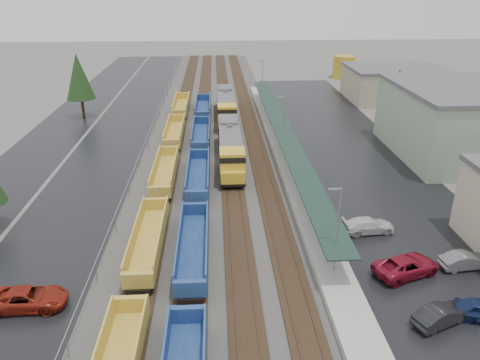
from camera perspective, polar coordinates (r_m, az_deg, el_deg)
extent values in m
cube|color=#302D2B|center=(74.93, -3.10, 5.90)|extent=(20.00, 160.00, 0.08)
cube|color=black|center=(75.15, -7.70, 5.86)|extent=(2.60, 160.00, 0.15)
cube|color=#473326|center=(75.18, -8.26, 5.92)|extent=(0.08, 160.00, 0.07)
cube|color=#473326|center=(75.06, -7.16, 5.96)|extent=(0.08, 160.00, 0.07)
cube|color=black|center=(74.93, -4.64, 5.94)|extent=(2.60, 160.00, 0.15)
cube|color=#473326|center=(74.92, -5.20, 6.01)|extent=(0.08, 160.00, 0.07)
cube|color=#473326|center=(74.88, -4.09, 6.04)|extent=(0.08, 160.00, 0.07)
cube|color=black|center=(74.92, -1.56, 6.01)|extent=(2.60, 160.00, 0.15)
cube|color=#473326|center=(74.87, -2.12, 6.08)|extent=(0.08, 160.00, 0.07)
cube|color=#473326|center=(74.91, -1.01, 6.10)|extent=(0.08, 160.00, 0.07)
cube|color=black|center=(75.13, 1.50, 6.06)|extent=(2.60, 160.00, 0.15)
cube|color=#473326|center=(75.04, 0.95, 6.13)|extent=(0.08, 160.00, 0.07)
cube|color=#473326|center=(75.15, 2.05, 6.15)|extent=(0.08, 160.00, 0.07)
cube|color=black|center=(76.46, -14.46, 5.51)|extent=(10.00, 160.00, 0.02)
cube|color=black|center=(79.05, -21.61, 5.18)|extent=(9.00, 160.00, 0.02)
cube|color=black|center=(68.13, 13.16, 3.47)|extent=(16.00, 100.00, 0.02)
cube|color=#9E9B93|center=(66.02, 5.22, 3.68)|extent=(3.00, 80.00, 0.70)
cylinder|color=gray|center=(42.92, 9.92, -5.64)|extent=(0.16, 0.16, 2.40)
cylinder|color=gray|center=(56.23, 6.68, 1.74)|extent=(0.16, 0.16, 2.40)
cylinder|color=gray|center=(70.23, 4.70, 6.24)|extent=(0.16, 0.16, 2.40)
cylinder|color=gray|center=(84.57, 3.37, 9.23)|extent=(0.16, 0.16, 2.40)
cylinder|color=gray|center=(99.11, 2.42, 11.34)|extent=(0.16, 0.16, 2.40)
cube|color=#192E26|center=(65.12, 5.31, 6.04)|extent=(2.60, 65.00, 0.15)
cylinder|color=gray|center=(37.68, 11.76, -6.50)|extent=(0.12, 0.12, 8.00)
cube|color=gray|center=(35.81, 11.48, -1.12)|extent=(1.00, 0.15, 0.12)
cylinder|color=gray|center=(64.89, 5.34, 6.71)|extent=(0.12, 0.12, 8.00)
cube|color=gray|center=(63.82, 5.02, 10.07)|extent=(1.00, 0.15, 0.12)
cylinder|color=gray|center=(93.81, 2.73, 11.96)|extent=(0.12, 0.12, 8.00)
cube|color=gray|center=(93.08, 2.46, 14.31)|extent=(1.00, 0.15, 0.12)
cylinder|color=gray|center=(33.24, -20.26, -18.58)|extent=(0.08, 0.08, 2.00)
cylinder|color=gray|center=(39.31, -17.09, -10.90)|extent=(0.08, 0.08, 2.00)
cylinder|color=gray|center=(45.97, -14.91, -5.33)|extent=(0.08, 0.08, 2.00)
cylinder|color=gray|center=(53.00, -13.33, -1.20)|extent=(0.08, 0.08, 2.00)
cylinder|color=gray|center=(60.28, -12.12, 1.95)|extent=(0.08, 0.08, 2.00)
cylinder|color=gray|center=(67.72, -11.17, 4.41)|extent=(0.08, 0.08, 2.00)
cylinder|color=gray|center=(75.27, -10.41, 6.39)|extent=(0.08, 0.08, 2.00)
cylinder|color=gray|center=(82.91, -9.78, 8.00)|extent=(0.08, 0.08, 2.00)
cylinder|color=gray|center=(90.61, -9.26, 9.33)|extent=(0.08, 0.08, 2.00)
cylinder|color=gray|center=(98.36, -8.81, 10.46)|extent=(0.08, 0.08, 2.00)
cylinder|color=gray|center=(106.14, -8.43, 11.42)|extent=(0.08, 0.08, 2.00)
cylinder|color=gray|center=(113.96, -8.10, 12.25)|extent=(0.08, 0.08, 2.00)
cylinder|color=gray|center=(121.80, -7.81, 12.97)|extent=(0.08, 0.08, 2.00)
cylinder|color=gray|center=(129.66, -7.55, 13.61)|extent=(0.08, 0.08, 2.00)
cylinder|color=gray|center=(137.53, -7.32, 14.17)|extent=(0.08, 0.08, 2.00)
cylinder|color=gray|center=(145.42, -7.12, 14.67)|extent=(0.08, 0.08, 2.00)
cube|color=gray|center=(74.99, -10.47, 7.12)|extent=(0.05, 160.00, 0.05)
cube|color=gray|center=(100.18, 18.27, 10.99)|extent=(18.00, 14.00, 6.00)
cube|color=#59595B|center=(99.61, 18.51, 12.81)|extent=(18.36, 14.28, 0.50)
ellipsoid|color=#455643|center=(214.82, -11.67, 16.87)|extent=(154.00, 110.00, 19.80)
ellipsoid|color=#455643|center=(226.18, 7.39, 17.44)|extent=(196.00, 140.00, 25.20)
ellipsoid|color=#455643|center=(257.23, 23.19, 16.54)|extent=(168.00, 120.00, 21.60)
cylinder|color=#332316|center=(87.24, -18.60, 8.33)|extent=(0.50, 0.50, 3.30)
cone|color=black|center=(86.10, -19.08, 11.85)|extent=(4.84, 4.84, 7.70)
cylinder|color=#332316|center=(77.75, 18.13, 6.53)|extent=(0.50, 0.50, 3.00)
cone|color=black|center=(76.56, 18.60, 10.11)|extent=(4.40, 4.40, 7.00)
cube|color=black|center=(62.05, -1.21, 2.94)|extent=(2.91, 19.41, 0.39)
cube|color=gold|center=(62.42, -1.25, 4.67)|extent=(2.72, 15.52, 2.91)
cube|color=gold|center=(54.33, -0.95, 1.99)|extent=(2.91, 3.10, 3.30)
cube|color=black|center=(53.98, -0.95, 2.95)|extent=(2.96, 3.15, 0.68)
cube|color=gold|center=(53.08, -0.87, 0.33)|extent=(2.72, 0.97, 1.36)
cube|color=#59595B|center=(61.94, -1.27, 6.03)|extent=(2.77, 15.52, 0.34)
cube|color=maroon|center=(62.77, -2.50, 3.64)|extent=(0.04, 15.52, 0.34)
cube|color=maroon|center=(62.86, 0.01, 3.69)|extent=(0.04, 15.52, 0.34)
cube|color=black|center=(62.19, -1.21, 2.61)|extent=(2.13, 5.82, 0.58)
cube|color=black|center=(55.85, -0.96, 0.24)|extent=(2.33, 3.88, 0.49)
cube|color=black|center=(68.55, -1.41, 4.69)|extent=(2.33, 3.88, 0.49)
cylinder|color=#59595B|center=(62.78, -1.30, 6.55)|extent=(0.68, 0.68, 0.49)
cube|color=#59595B|center=(65.59, -1.38, 7.24)|extent=(2.33, 3.88, 0.49)
cube|color=black|center=(82.06, -1.73, 8.05)|extent=(2.91, 19.41, 0.39)
cube|color=gold|center=(82.58, -1.76, 9.33)|extent=(2.72, 15.52, 2.91)
cube|color=gold|center=(74.28, -1.59, 7.88)|extent=(2.91, 3.10, 3.30)
cube|color=black|center=(74.02, -1.60, 8.61)|extent=(2.96, 3.15, 0.68)
cube|color=gold|center=(72.86, -1.54, 6.78)|extent=(2.72, 0.97, 1.36)
cube|color=#59595B|center=(82.22, -1.77, 10.38)|extent=(2.77, 15.52, 0.34)
cube|color=maroon|center=(82.85, -2.71, 8.53)|extent=(0.04, 15.52, 0.34)
cube|color=maroon|center=(82.91, -0.79, 8.56)|extent=(0.04, 15.52, 0.34)
cube|color=black|center=(82.16, -1.72, 7.79)|extent=(2.13, 5.82, 0.58)
cube|color=black|center=(75.61, -1.59, 6.48)|extent=(2.33, 3.88, 0.49)
cube|color=black|center=(88.70, -1.84, 9.02)|extent=(2.33, 3.88, 0.49)
cylinder|color=#59595B|center=(83.10, -1.79, 10.72)|extent=(0.68, 0.68, 0.49)
cube|color=#59595B|center=(85.96, -1.84, 11.11)|extent=(2.33, 3.88, 0.49)
cube|color=#B69132|center=(34.66, -13.09, -14.59)|extent=(2.44, 0.47, 1.31)
cube|color=black|center=(34.74, -13.12, -16.48)|extent=(1.88, 2.06, 0.47)
cube|color=#B69132|center=(42.71, -11.04, -7.57)|extent=(2.44, 12.61, 0.23)
cube|color=#B69132|center=(42.48, -12.71, -6.59)|extent=(0.14, 12.61, 1.69)
cube|color=#B69132|center=(42.14, -9.54, -6.57)|extent=(0.14, 12.61, 1.69)
cube|color=#B69132|center=(36.97, -12.38, -11.84)|extent=(2.44, 0.47, 1.31)
cube|color=#B69132|center=(48.06, -10.16, -2.93)|extent=(2.44, 0.47, 1.31)
cube|color=black|center=(38.03, -12.11, -12.43)|extent=(1.88, 2.06, 0.47)
cube|color=black|center=(47.90, -10.16, -4.28)|extent=(1.88, 2.06, 0.47)
cube|color=#B69132|center=(56.85, -9.08, 0.66)|extent=(2.44, 12.61, 0.23)
cube|color=#B69132|center=(56.67, -10.32, 1.42)|extent=(0.14, 12.61, 1.69)
cube|color=#B69132|center=(56.41, -7.95, 1.48)|extent=(0.14, 12.61, 1.69)
cube|color=#B69132|center=(50.67, -9.80, -1.48)|extent=(2.44, 0.47, 1.31)
cube|color=#B69132|center=(62.64, -8.58, 3.50)|extent=(2.44, 0.47, 1.31)
cube|color=black|center=(51.66, -9.65, -2.12)|extent=(1.88, 2.06, 0.47)
cube|color=black|center=(62.35, -8.58, 2.49)|extent=(1.88, 2.06, 0.47)
cube|color=#B69132|center=(71.72, -7.92, 5.55)|extent=(2.44, 12.61, 0.23)
cube|color=#B69132|center=(71.58, -8.90, 6.17)|extent=(0.14, 12.61, 1.69)
cube|color=#B69132|center=(71.38, -7.01, 6.22)|extent=(0.14, 12.61, 1.69)
cube|color=#B69132|center=(65.37, -8.37, 4.36)|extent=(2.44, 0.47, 1.31)
cube|color=#B69132|center=(77.73, -7.60, 7.47)|extent=(2.44, 0.47, 1.31)
cube|color=black|center=(66.30, -8.27, 3.78)|extent=(1.88, 2.06, 0.47)
cube|color=black|center=(77.36, -7.59, 6.67)|extent=(1.88, 2.06, 0.47)
cube|color=#B69132|center=(86.96, -7.15, 8.74)|extent=(2.44, 12.61, 0.23)
cube|color=#B69132|center=(86.84, -7.96, 9.26)|extent=(0.14, 12.61, 1.69)
cube|color=#B69132|center=(86.68, -6.40, 9.31)|extent=(0.14, 12.61, 1.69)
cube|color=#B69132|center=(80.53, -7.46, 8.03)|extent=(2.44, 0.47, 1.31)
cube|color=#B69132|center=(93.09, -6.93, 10.14)|extent=(2.44, 0.47, 1.31)
cube|color=black|center=(81.41, -7.39, 7.52)|extent=(1.88, 2.06, 0.47)
cube|color=black|center=(92.67, -6.92, 9.48)|extent=(1.88, 2.06, 0.47)
cube|color=navy|center=(33.13, -6.37, -16.05)|extent=(2.48, 0.48, 1.33)
cube|color=black|center=(33.24, -6.35, -18.05)|extent=(1.91, 2.10, 0.48)
cube|color=navy|center=(41.17, -5.70, -8.46)|extent=(2.48, 12.50, 0.24)
cube|color=navy|center=(40.81, -7.43, -7.46)|extent=(0.14, 12.50, 1.72)
cube|color=navy|center=(40.69, -4.06, -7.41)|extent=(0.14, 12.50, 1.72)
cube|color=navy|center=(35.46, -6.14, -13.02)|extent=(2.48, 0.48, 1.33)
cube|color=navy|center=(46.47, -5.44, -3.58)|extent=(2.48, 0.48, 1.33)
cube|color=black|center=(36.57, -6.03, -13.61)|extent=(1.91, 2.10, 0.48)
cube|color=black|center=(46.32, -5.42, -5.00)|extent=(1.91, 2.10, 0.48)
cube|color=navy|center=(55.27, -5.09, 0.21)|extent=(2.48, 12.50, 0.24)
cube|color=navy|center=(55.00, -6.36, 1.00)|extent=(0.14, 12.50, 1.72)
cube|color=navy|center=(54.90, -3.88, 1.06)|extent=(0.14, 12.50, 1.72)
cube|color=navy|center=(49.12, -5.32, -2.02)|extent=(2.48, 0.48, 1.33)
cube|color=navy|center=(61.01, -4.95, 3.15)|extent=(2.48, 0.48, 1.33)
cube|color=black|center=(50.13, -5.26, -2.68)|extent=(1.91, 2.10, 0.48)
cube|color=black|center=(60.72, -4.93, 2.09)|extent=(1.91, 2.10, 0.48)
cube|color=navy|center=(70.11, -4.74, 5.29)|extent=(2.48, 12.50, 0.24)
cube|color=navy|center=(69.89, -5.74, 5.93)|extent=(0.14, 12.50, 1.72)
cube|color=navy|center=(69.82, -3.78, 5.98)|extent=(0.14, 12.50, 1.72)
cube|color=navy|center=(63.79, -4.88, 4.07)|extent=(2.48, 0.48, 1.33)
cube|color=navy|center=(76.07, -4.65, 7.26)|extent=(2.48, 0.48, 1.33)
cube|color=black|center=(64.74, -4.84, 3.47)|extent=(1.91, 2.10, 0.48)
cube|color=black|center=(75.70, -4.63, 6.43)|extent=(1.91, 2.10, 0.48)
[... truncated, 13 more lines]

